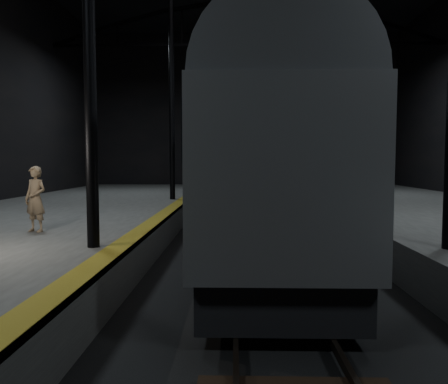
{
  "coord_description": "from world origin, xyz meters",
  "views": [
    {
      "loc": [
        -0.74,
        -13.28,
        2.85
      ],
      "look_at": [
        -1.04,
        -1.16,
        2.0
      ],
      "focal_mm": 35.0,
      "sensor_mm": 36.0,
      "label": 1
    }
  ],
  "objects": [
    {
      "name": "ground",
      "position": [
        0.0,
        0.0,
        0.0
      ],
      "size": [
        44.0,
        44.0,
        0.0
      ],
      "primitive_type": "plane",
      "color": "black",
      "rests_on": "ground"
    },
    {
      "name": "platform_left",
      "position": [
        -7.5,
        0.0,
        0.5
      ],
      "size": [
        9.0,
        43.8,
        1.0
      ],
      "primitive_type": "cube",
      "color": "#4A4A48",
      "rests_on": "ground"
    },
    {
      "name": "tactile_strip",
      "position": [
        -3.25,
        0.0,
        1.0
      ],
      "size": [
        0.5,
        43.8,
        0.01
      ],
      "primitive_type": "cube",
      "color": "olive",
      "rests_on": "platform_left"
    },
    {
      "name": "track",
      "position": [
        0.0,
        0.0,
        0.07
      ],
      "size": [
        2.4,
        43.0,
        0.24
      ],
      "color": "#3F3328",
      "rests_on": "ground"
    },
    {
      "name": "train",
      "position": [
        -0.0,
        2.92,
        3.02
      ],
      "size": [
        3.03,
        20.26,
        5.41
      ],
      "color": "#A4A6AC",
      "rests_on": "ground"
    },
    {
      "name": "woman",
      "position": [
        -5.97,
        -2.0,
        1.87
      ],
      "size": [
        0.73,
        0.61,
        1.73
      ],
      "primitive_type": "imported",
      "rotation": [
        0.0,
        0.0,
        -0.35
      ],
      "color": "#A08362",
      "rests_on": "platform_left"
    }
  ]
}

